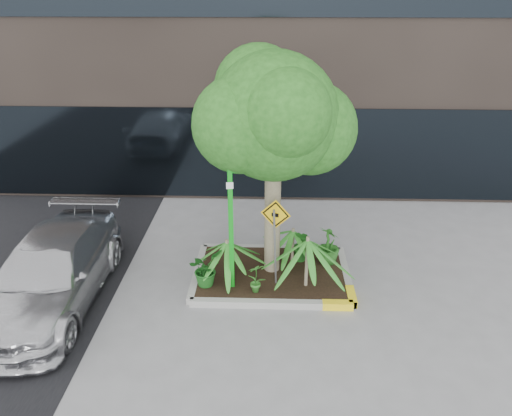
{
  "coord_description": "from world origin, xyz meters",
  "views": [
    {
      "loc": [
        0.18,
        -8.89,
        5.86
      ],
      "look_at": [
        -0.13,
        0.2,
        1.68
      ],
      "focal_mm": 35.0,
      "sensor_mm": 36.0,
      "label": 1
    }
  ],
  "objects_px": {
    "cattle_sign": "(275,229)",
    "tree": "(274,117)",
    "parked_car": "(51,272)",
    "street_sign_post": "(233,206)"
  },
  "relations": [
    {
      "from": "tree",
      "to": "parked_car",
      "type": "height_order",
      "value": "tree"
    },
    {
      "from": "parked_car",
      "to": "cattle_sign",
      "type": "bearing_deg",
      "value": 5.6
    },
    {
      "from": "tree",
      "to": "parked_car",
      "type": "bearing_deg",
      "value": -165.13
    },
    {
      "from": "tree",
      "to": "street_sign_post",
      "type": "bearing_deg",
      "value": -138.9
    },
    {
      "from": "tree",
      "to": "street_sign_post",
      "type": "distance_m",
      "value": 1.86
    },
    {
      "from": "street_sign_post",
      "to": "cattle_sign",
      "type": "distance_m",
      "value": 0.93
    },
    {
      "from": "parked_car",
      "to": "cattle_sign",
      "type": "distance_m",
      "value": 4.46
    },
    {
      "from": "cattle_sign",
      "to": "tree",
      "type": "bearing_deg",
      "value": 111.17
    },
    {
      "from": "tree",
      "to": "parked_car",
      "type": "xyz_separation_m",
      "value": [
        -4.3,
        -1.14,
        -2.83
      ]
    },
    {
      "from": "parked_car",
      "to": "street_sign_post",
      "type": "bearing_deg",
      "value": 7.79
    }
  ]
}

